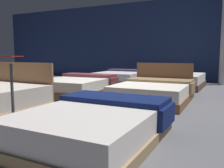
{
  "coord_description": "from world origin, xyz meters",
  "views": [
    {
      "loc": [
        2.65,
        -5.21,
        1.09
      ],
      "look_at": [
        0.15,
        -0.07,
        0.41
      ],
      "focal_mm": 38.34,
      "sensor_mm": 36.0,
      "label": 1
    }
  ],
  "objects": [
    {
      "name": "price_sign",
      "position": [
        0.0,
        -2.89,
        0.42
      ],
      "size": [
        0.28,
        0.24,
        1.09
      ],
      "color": "#3F3F44",
      "rests_on": "ground_plane"
    },
    {
      "name": "ground_plane",
      "position": [
        0.0,
        0.0,
        -0.01
      ],
      "size": [
        18.0,
        18.0,
        0.02
      ],
      "primitive_type": "cube",
      "color": "#5B5B60"
    },
    {
      "name": "showroom_back_wall",
      "position": [
        0.0,
        5.32,
        1.75
      ],
      "size": [
        18.0,
        0.06,
        3.5
      ],
      "primitive_type": "cube",
      "color": "navy",
      "rests_on": "ground_plane"
    },
    {
      "name": "support_pillar",
      "position": [
        2.48,
        4.58,
        1.75
      ],
      "size": [
        0.25,
        0.25,
        3.5
      ],
      "primitive_type": "cylinder",
      "color": "silver",
      "rests_on": "ground_plane"
    },
    {
      "name": "bed_3",
      "position": [
        1.07,
        0.33,
        0.23
      ],
      "size": [
        1.69,
        2.09,
        0.89
      ],
      "rotation": [
        0.0,
        0.0,
        -0.0
      ],
      "color": "brown",
      "rests_on": "ground_plane"
    },
    {
      "name": "bed_2",
      "position": [
        -1.06,
        0.23,
        0.24
      ],
      "size": [
        1.72,
        2.02,
        0.55
      ],
      "rotation": [
        0.0,
        0.0,
        0.02
      ],
      "color": "brown",
      "rests_on": "ground_plane"
    },
    {
      "name": "bed_1",
      "position": [
        1.14,
        -2.62,
        0.22
      ],
      "size": [
        1.66,
        2.05,
        0.49
      ],
      "rotation": [
        0.0,
        0.0,
        -0.02
      ],
      "color": "#927750",
      "rests_on": "ground_plane"
    },
    {
      "name": "bed_4",
      "position": [
        -1.04,
        3.2,
        0.24
      ],
      "size": [
        1.72,
        1.99,
        0.53
      ],
      "rotation": [
        0.0,
        0.0,
        -0.02
      ],
      "color": "#4A575E",
      "rests_on": "ground_plane"
    },
    {
      "name": "bed_5",
      "position": [
        1.14,
        3.15,
        0.23
      ],
      "size": [
        1.64,
        2.06,
        0.47
      ],
      "rotation": [
        0.0,
        0.0,
        -0.03
      ],
      "color": "brown",
      "rests_on": "ground_plane"
    }
  ]
}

